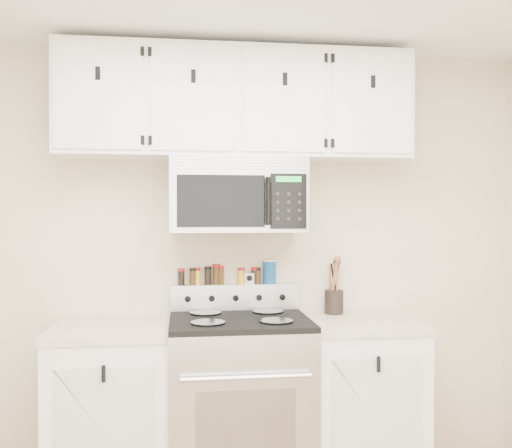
{
  "coord_description": "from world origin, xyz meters",
  "views": [
    {
      "loc": [
        -0.31,
        -1.68,
        1.52
      ],
      "look_at": [
        0.09,
        1.45,
        1.47
      ],
      "focal_mm": 40.0,
      "sensor_mm": 36.0,
      "label": 1
    }
  ],
  "objects": [
    {
      "name": "spice_jar_0",
      "position": [
        -0.32,
        1.71,
        1.15
      ],
      "size": [
        0.04,
        0.04,
        0.1
      ],
      "color": "black",
      "rests_on": "range"
    },
    {
      "name": "spice_jar_4",
      "position": [
        -0.11,
        1.71,
        1.16
      ],
      "size": [
        0.05,
        0.05,
        0.12
      ],
      "color": "#3B240E",
      "rests_on": "range"
    },
    {
      "name": "spice_jar_9",
      "position": [
        0.23,
        1.71,
        1.14
      ],
      "size": [
        0.04,
        0.04,
        0.09
      ],
      "color": "#C98F17",
      "rests_on": "range"
    },
    {
      "name": "salt_canister",
      "position": [
        0.21,
        1.71,
        1.17
      ],
      "size": [
        0.08,
        0.08,
        0.14
      ],
      "color": "#144B8B",
      "rests_on": "range"
    },
    {
      "name": "range",
      "position": [
        0.0,
        1.43,
        0.49
      ],
      "size": [
        0.76,
        0.65,
        1.1
      ],
      "color": "#B7B7BA",
      "rests_on": "floor"
    },
    {
      "name": "base_cabinet_right",
      "position": [
        0.69,
        1.45,
        0.46
      ],
      "size": [
        0.64,
        0.62,
        0.92
      ],
      "color": "white",
      "rests_on": "floor"
    },
    {
      "name": "spice_jar_7",
      "position": [
        0.12,
        1.71,
        1.15
      ],
      "size": [
        0.04,
        0.04,
        0.1
      ],
      "color": "black",
      "rests_on": "range"
    },
    {
      "name": "spice_jar_5",
      "position": [
        -0.08,
        1.71,
        1.16
      ],
      "size": [
        0.04,
        0.04,
        0.11
      ],
      "color": "#432F10",
      "rests_on": "range"
    },
    {
      "name": "base_cabinet_left",
      "position": [
        -0.69,
        1.45,
        0.46
      ],
      "size": [
        0.64,
        0.62,
        0.92
      ],
      "color": "white",
      "rests_on": "floor"
    },
    {
      "name": "spice_jar_2",
      "position": [
        -0.22,
        1.71,
        1.15
      ],
      "size": [
        0.04,
        0.04,
        0.1
      ],
      "color": "gold",
      "rests_on": "range"
    },
    {
      "name": "spice_jar_8",
      "position": [
        0.14,
        1.71,
        1.15
      ],
      "size": [
        0.04,
        0.04,
        0.1
      ],
      "color": "#452B10",
      "rests_on": "range"
    },
    {
      "name": "back_wall",
      "position": [
        0.0,
        1.75,
        1.25
      ],
      "size": [
        3.5,
        0.01,
        2.5
      ],
      "primitive_type": "cube",
      "color": "#BBAA8C",
      "rests_on": "floor"
    },
    {
      "name": "spice_jar_1",
      "position": [
        -0.25,
        1.71,
        1.15
      ],
      "size": [
        0.05,
        0.05,
        0.1
      ],
      "color": "#40280F",
      "rests_on": "range"
    },
    {
      "name": "spice_jar_6",
      "position": [
        0.04,
        1.71,
        1.15
      ],
      "size": [
        0.04,
        0.04,
        0.1
      ],
      "color": "gold",
      "rests_on": "range"
    },
    {
      "name": "upper_cabinets",
      "position": [
        -0.0,
        1.58,
        2.15
      ],
      "size": [
        2.0,
        0.35,
        0.62
      ],
      "color": "white",
      "rests_on": "back_wall"
    },
    {
      "name": "microwave",
      "position": [
        0.0,
        1.55,
        1.63
      ],
      "size": [
        0.76,
        0.44,
        0.42
      ],
      "color": "#9E9EA3",
      "rests_on": "back_wall"
    },
    {
      "name": "spice_jar_3",
      "position": [
        -0.16,
        1.71,
        1.15
      ],
      "size": [
        0.04,
        0.04,
        0.11
      ],
      "color": "black",
      "rests_on": "range"
    },
    {
      "name": "kitchen_timer",
      "position": [
        0.09,
        1.71,
        1.13
      ],
      "size": [
        0.06,
        0.05,
        0.07
      ],
      "primitive_type": "cube",
      "rotation": [
        0.0,
        0.0,
        0.0
      ],
      "color": "silver",
      "rests_on": "range"
    },
    {
      "name": "utensil_crock",
      "position": [
        0.59,
        1.65,
        1.0
      ],
      "size": [
        0.11,
        0.11,
        0.33
      ],
      "color": "black",
      "rests_on": "base_cabinet_right"
    }
  ]
}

